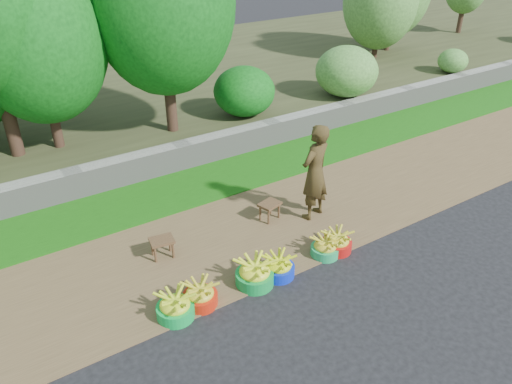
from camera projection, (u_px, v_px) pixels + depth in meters
ground_plane at (304, 271)px, 7.46m from camera, size 120.00×120.00×0.00m
dirt_shoulder at (258, 231)px, 8.36m from camera, size 80.00×2.50×0.02m
grass_verge at (202, 183)px, 9.81m from camera, size 80.00×1.50×0.04m
retaining_wall at (183, 156)px, 10.30m from camera, size 80.00×0.35×0.55m
earth_bank at (105, 93)px, 13.88m from camera, size 80.00×10.00×0.50m
vegetation at (4, 35)px, 9.57m from camera, size 31.72×7.54×4.43m
basin_a at (175, 307)px, 6.55m from camera, size 0.51×0.51×0.38m
basin_b at (200, 295)px, 6.76m from camera, size 0.48×0.48×0.36m
basin_c at (255, 273)px, 7.12m from camera, size 0.56×0.56×0.42m
basin_d at (279, 267)px, 7.30m from camera, size 0.48×0.48×0.36m
basin_e at (325, 247)px, 7.73m from camera, size 0.45×0.45×0.33m
basin_f at (337, 242)px, 7.84m from camera, size 0.47×0.47×0.35m
stool_left at (162, 243)px, 7.62m from camera, size 0.40×0.33×0.32m
stool_right at (270, 206)px, 8.56m from camera, size 0.42×0.36×0.32m
vendor_woman at (315, 172)px, 8.36m from camera, size 0.71×0.57×1.70m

